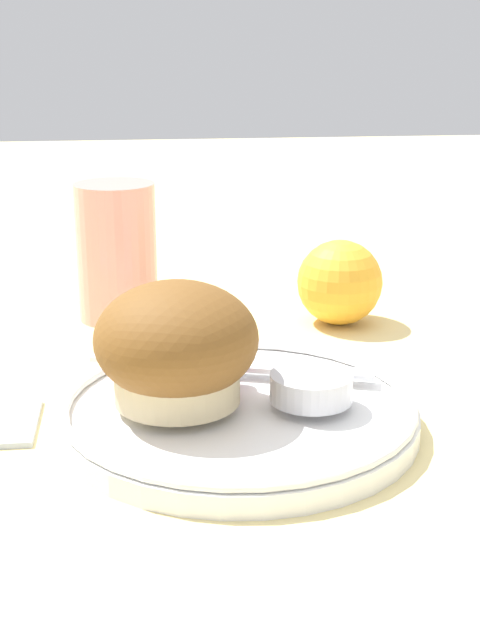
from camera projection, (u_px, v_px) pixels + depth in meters
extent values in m
plane|color=beige|center=(235.00, 415.00, 0.58)|extent=(3.00, 3.00, 0.00)
cylinder|color=white|center=(235.00, 418.00, 0.56)|extent=(0.23, 0.23, 0.01)
torus|color=white|center=(235.00, 403.00, 0.56)|extent=(0.22, 0.22, 0.01)
cylinder|color=beige|center=(177.00, 377.00, 0.55)|extent=(0.08, 0.08, 0.03)
ellipsoid|color=brown|center=(176.00, 339.00, 0.54)|extent=(0.10, 0.10, 0.07)
cylinder|color=silver|center=(311.00, 387.00, 0.55)|extent=(0.05, 0.05, 0.02)
cylinder|color=white|center=(311.00, 377.00, 0.55)|extent=(0.05, 0.05, 0.00)
sphere|color=maroon|center=(207.00, 368.00, 0.59)|extent=(0.02, 0.02, 0.02)
sphere|color=maroon|center=(230.00, 367.00, 0.59)|extent=(0.02, 0.02, 0.02)
cube|color=silver|center=(223.00, 366.00, 0.61)|extent=(0.19, 0.07, 0.00)
sphere|color=#F4A82D|center=(340.00, 282.00, 0.75)|extent=(0.07, 0.07, 0.07)
cylinder|color=#E5998C|center=(117.00, 252.00, 0.76)|extent=(0.07, 0.07, 0.12)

